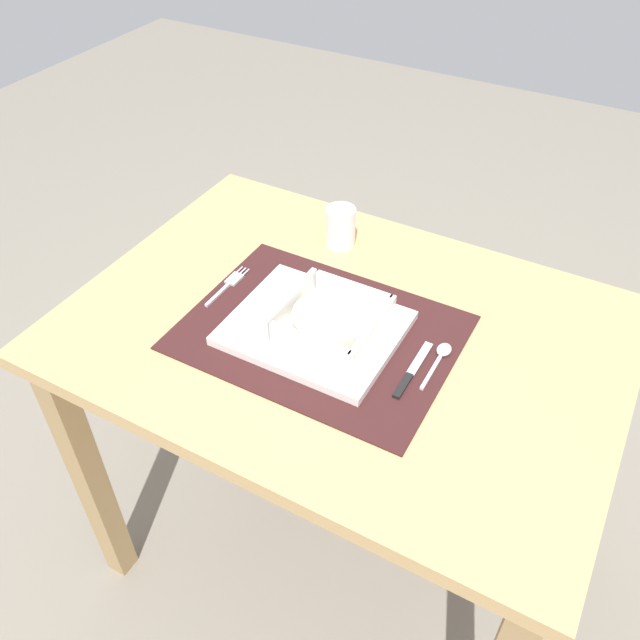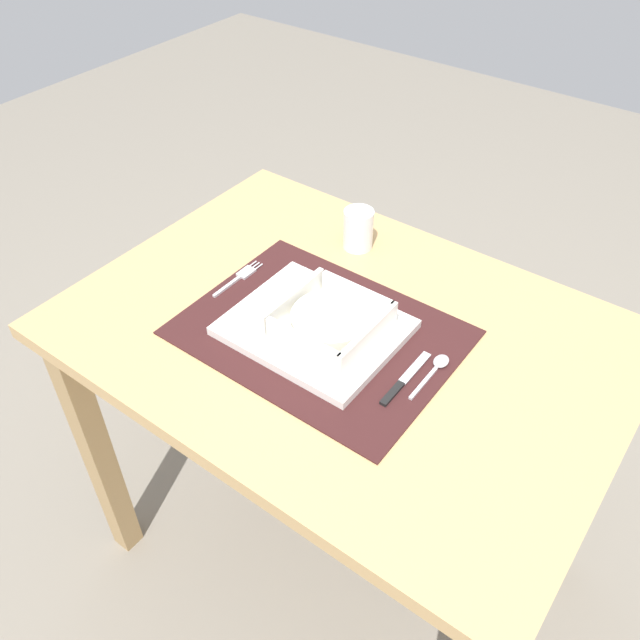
{
  "view_description": "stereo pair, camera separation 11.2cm",
  "coord_description": "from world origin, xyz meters",
  "px_view_note": "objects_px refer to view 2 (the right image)",
  "views": [
    {
      "loc": [
        0.38,
        -0.77,
        1.51
      ],
      "look_at": [
        -0.03,
        -0.03,
        0.77
      ],
      "focal_mm": 37.01,
      "sensor_mm": 36.0,
      "label": 1
    },
    {
      "loc": [
        0.47,
        -0.71,
        1.51
      ],
      "look_at": [
        -0.03,
        -0.03,
        0.77
      ],
      "focal_mm": 37.01,
      "sensor_mm": 36.0,
      "label": 2
    }
  ],
  "objects_px": {
    "porridge_bowl": "(329,322)",
    "fork": "(241,276)",
    "dining_table": "(343,372)",
    "spoon": "(437,366)",
    "drinking_glass": "(358,231)",
    "butter_knife": "(403,381)"
  },
  "relations": [
    {
      "from": "porridge_bowl",
      "to": "fork",
      "type": "xyz_separation_m",
      "value": [
        -0.24,
        0.04,
        -0.03
      ]
    },
    {
      "from": "dining_table",
      "to": "spoon",
      "type": "bearing_deg",
      "value": 3.13
    },
    {
      "from": "dining_table",
      "to": "fork",
      "type": "distance_m",
      "value": 0.27
    },
    {
      "from": "porridge_bowl",
      "to": "spoon",
      "type": "relative_size",
      "value": 1.43
    },
    {
      "from": "spoon",
      "to": "drinking_glass",
      "type": "relative_size",
      "value": 1.39
    },
    {
      "from": "fork",
      "to": "spoon",
      "type": "relative_size",
      "value": 1.12
    },
    {
      "from": "fork",
      "to": "dining_table",
      "type": "bearing_deg",
      "value": -3.77
    },
    {
      "from": "dining_table",
      "to": "fork",
      "type": "height_order",
      "value": "fork"
    },
    {
      "from": "porridge_bowl",
      "to": "drinking_glass",
      "type": "height_order",
      "value": "drinking_glass"
    },
    {
      "from": "drinking_glass",
      "to": "spoon",
      "type": "bearing_deg",
      "value": -34.95
    },
    {
      "from": "spoon",
      "to": "butter_knife",
      "type": "xyz_separation_m",
      "value": [
        -0.03,
        -0.06,
        -0.0
      ]
    },
    {
      "from": "fork",
      "to": "butter_knife",
      "type": "distance_m",
      "value": 0.39
    },
    {
      "from": "porridge_bowl",
      "to": "spoon",
      "type": "bearing_deg",
      "value": 15.08
    },
    {
      "from": "fork",
      "to": "drinking_glass",
      "type": "bearing_deg",
      "value": 57.52
    },
    {
      "from": "dining_table",
      "to": "spoon",
      "type": "xyz_separation_m",
      "value": [
        0.18,
        0.01,
        0.12
      ]
    },
    {
      "from": "dining_table",
      "to": "fork",
      "type": "bearing_deg",
      "value": -179.53
    },
    {
      "from": "dining_table",
      "to": "drinking_glass",
      "type": "distance_m",
      "value": 0.29
    },
    {
      "from": "butter_knife",
      "to": "spoon",
      "type": "bearing_deg",
      "value": 62.64
    },
    {
      "from": "fork",
      "to": "spoon",
      "type": "height_order",
      "value": "spoon"
    },
    {
      "from": "dining_table",
      "to": "fork",
      "type": "xyz_separation_m",
      "value": [
        -0.24,
        -0.0,
        0.12
      ]
    },
    {
      "from": "dining_table",
      "to": "spoon",
      "type": "relative_size",
      "value": 8.4
    },
    {
      "from": "porridge_bowl",
      "to": "fork",
      "type": "relative_size",
      "value": 1.27
    }
  ]
}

